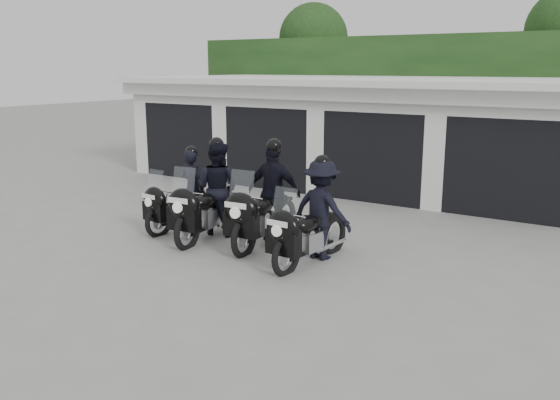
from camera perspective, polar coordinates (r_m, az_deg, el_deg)
The scene contains 7 objects.
ground at distance 10.23m, azimuth -4.03°, elevation -6.00°, with size 80.00×80.00×0.00m, color gray.
garage_block at distance 16.95m, azimuth 12.44°, elevation 6.16°, with size 16.40×6.80×2.96m.
background_vegetation at distance 21.38m, azimuth 18.21°, elevation 10.76°, with size 20.00×3.90×5.80m.
police_bike_a at distance 12.28m, azimuth -9.31°, elevation 0.41°, with size 0.72×2.01×1.75m.
police_bike_b at distance 11.61m, azimuth -6.54°, elevation 0.54°, with size 0.98×2.29×2.00m.
police_bike_c at distance 11.11m, azimuth -1.06°, elevation 0.15°, with size 1.15×2.33×2.03m.
police_bike_d at distance 10.10m, azimuth 3.48°, elevation -1.50°, with size 1.17×2.16×1.88m.
Camera 1 is at (5.81, -7.75, 3.29)m, focal length 38.00 mm.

